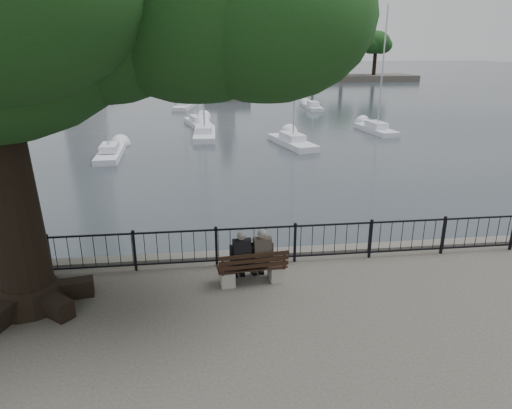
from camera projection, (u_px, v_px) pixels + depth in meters
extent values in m
cube|color=#4D4B46|center=(254.00, 272.00, 12.31)|extent=(200.00, 0.40, 1.20)
plane|color=#20282F|center=(204.00, 75.00, 106.24)|extent=(260.00, 260.00, 0.00)
cube|color=black|center=(256.00, 228.00, 11.35)|extent=(22.00, 0.04, 0.04)
cube|color=black|center=(256.00, 258.00, 11.63)|extent=(22.00, 0.04, 0.04)
cube|color=gray|center=(227.00, 278.00, 10.57)|extent=(0.35, 0.43, 0.36)
cube|color=gray|center=(276.00, 273.00, 10.82)|extent=(0.35, 0.43, 0.36)
cube|color=black|center=(252.00, 267.00, 10.62)|extent=(1.65, 0.61, 0.04)
cube|color=black|center=(254.00, 261.00, 10.31)|extent=(1.61, 0.20, 0.36)
cube|color=black|center=(241.00, 263.00, 10.54)|extent=(0.35, 0.30, 0.22)
cube|color=black|center=(242.00, 252.00, 10.34)|extent=(0.42, 0.25, 0.54)
sphere|color=tan|center=(242.00, 236.00, 10.25)|extent=(0.21, 0.21, 0.21)
ellipsoid|color=slate|center=(242.00, 235.00, 10.22)|extent=(0.22, 0.22, 0.18)
cube|color=black|center=(239.00, 270.00, 10.88)|extent=(0.33, 0.42, 0.40)
cube|color=#2A2620|center=(261.00, 261.00, 10.64)|extent=(0.35, 0.30, 0.22)
cube|color=#2A2620|center=(262.00, 250.00, 10.44)|extent=(0.42, 0.25, 0.54)
sphere|color=tan|center=(262.00, 234.00, 10.35)|extent=(0.21, 0.21, 0.21)
ellipsoid|color=slate|center=(262.00, 233.00, 10.32)|extent=(0.22, 0.22, 0.18)
cube|color=#2A2620|center=(259.00, 268.00, 10.98)|extent=(0.33, 0.42, 0.40)
cone|color=black|center=(30.00, 292.00, 9.81)|extent=(1.69, 1.69, 0.50)
cone|color=black|center=(7.00, 169.00, 8.91)|extent=(1.09, 1.09, 5.97)
ellipsoid|color=black|center=(195.00, 6.00, 8.46)|extent=(4.58, 4.58, 3.57)
ellipsoid|color=black|center=(267.00, 17.00, 8.30)|extent=(3.98, 3.98, 3.10)
cube|color=#4D4B46|center=(82.00, 88.00, 65.53)|extent=(10.11, 10.11, 1.40)
cube|color=#4D4B46|center=(226.00, 95.00, 56.57)|extent=(5.66, 5.66, 1.40)
cube|color=gray|center=(225.00, 75.00, 55.79)|extent=(2.07, 2.45, 3.77)
cube|color=#4D4B46|center=(225.00, 57.00, 55.12)|extent=(2.45, 2.82, 0.30)
cube|color=gray|center=(225.00, 50.00, 55.12)|extent=(1.23, 2.07, 1.32)
cube|color=gray|center=(225.00, 44.00, 54.02)|extent=(1.41, 0.94, 1.51)
sphere|color=gray|center=(225.00, 35.00, 53.33)|extent=(1.60, 1.60, 1.60)
cube|color=silver|center=(110.00, 156.00, 27.19)|extent=(1.48, 4.69, 0.52)
cube|color=silver|center=(109.00, 147.00, 27.03)|extent=(1.02, 1.93, 0.39)
cylinder|color=#B4B6C4|center=(101.00, 74.00, 25.41)|extent=(0.10, 0.10, 8.79)
cube|color=silver|center=(205.00, 136.00, 33.21)|extent=(1.68, 5.46, 0.60)
cube|color=silver|center=(204.00, 129.00, 33.04)|extent=(1.18, 2.24, 0.45)
cylinder|color=#B4B6C4|center=(202.00, 53.00, 31.05)|extent=(0.12, 0.12, 10.83)
cube|color=silver|center=(292.00, 144.00, 30.44)|extent=(2.63, 5.43, 0.58)
cube|color=silver|center=(292.00, 136.00, 30.27)|extent=(1.53, 2.32, 0.44)
cylinder|color=#B4B6C4|center=(295.00, 59.00, 28.39)|extent=(0.12, 0.12, 10.18)
cube|color=silver|center=(376.00, 131.00, 35.09)|extent=(1.92, 5.10, 0.55)
cube|color=silver|center=(376.00, 124.00, 34.92)|extent=(1.23, 2.12, 0.41)
cylinder|color=#B4B6C4|center=(383.00, 68.00, 33.31)|extent=(0.11, 0.11, 8.69)
cube|color=silver|center=(198.00, 124.00, 38.05)|extent=(2.53, 5.28, 0.57)
cube|color=silver|center=(198.00, 118.00, 37.88)|extent=(1.48, 2.25, 0.42)
cylinder|color=#B4B6C4|center=(195.00, 58.00, 36.03)|extent=(0.11, 0.11, 10.05)
cube|color=silver|center=(313.00, 108.00, 48.14)|extent=(1.39, 4.74, 0.52)
cube|color=silver|center=(313.00, 103.00, 47.97)|extent=(0.99, 1.94, 0.39)
cylinder|color=#B4B6C4|center=(315.00, 62.00, 46.38)|extent=(0.10, 0.10, 8.64)
cube|color=silver|center=(185.00, 107.00, 48.71)|extent=(2.52, 5.46, 0.59)
cube|color=silver|center=(184.00, 103.00, 48.55)|extent=(1.49, 2.32, 0.44)
cylinder|color=#B4B6C4|center=(181.00, 40.00, 46.23)|extent=(0.12, 0.12, 12.88)
cube|color=#3E3A34|center=(336.00, 78.00, 87.37)|extent=(30.00, 8.00, 1.20)
cylinder|color=black|center=(314.00, 65.00, 84.10)|extent=(0.70, 0.70, 4.00)
ellipsoid|color=black|center=(315.00, 42.00, 82.79)|extent=(5.20, 5.20, 4.16)
cylinder|color=black|center=(342.00, 65.00, 86.67)|extent=(0.70, 0.70, 4.00)
ellipsoid|color=black|center=(343.00, 42.00, 85.35)|extent=(5.20, 5.20, 4.16)
cylinder|color=black|center=(374.00, 65.00, 86.42)|extent=(0.70, 0.70, 4.00)
ellipsoid|color=black|center=(376.00, 42.00, 85.11)|extent=(5.20, 5.20, 4.16)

